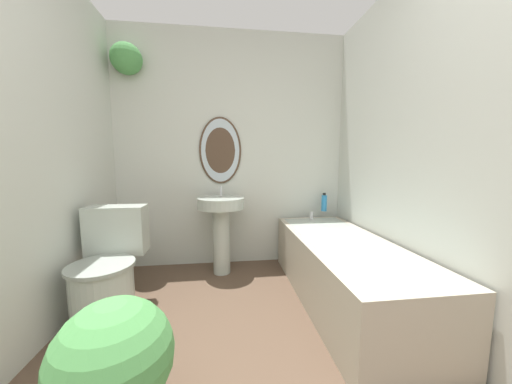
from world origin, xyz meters
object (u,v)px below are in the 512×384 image
pedestal_sink (221,221)px  bathtub (343,269)px  shampoo_bottle (324,203)px  potted_plant (114,366)px  toilet (108,273)px

pedestal_sink → bathtub: 1.17m
bathtub → shampoo_bottle: bearing=79.2°
bathtub → potted_plant: size_ratio=2.91×
toilet → potted_plant: toilet is taller
bathtub → potted_plant: bearing=-146.4°
potted_plant → pedestal_sink: bearing=75.7°
potted_plant → shampoo_bottle: bearing=48.3°
shampoo_bottle → potted_plant: (-1.48, -1.66, -0.32)m
pedestal_sink → potted_plant: size_ratio=1.46×
toilet → bathtub: toilet is taller
bathtub → shampoo_bottle: 0.89m
pedestal_sink → potted_plant: (-0.39, -1.52, -0.19)m
shampoo_bottle → bathtub: bearing=-100.8°
pedestal_sink → shampoo_bottle: pedestal_sink is taller
toilet → bathtub: (1.72, 0.01, -0.07)m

